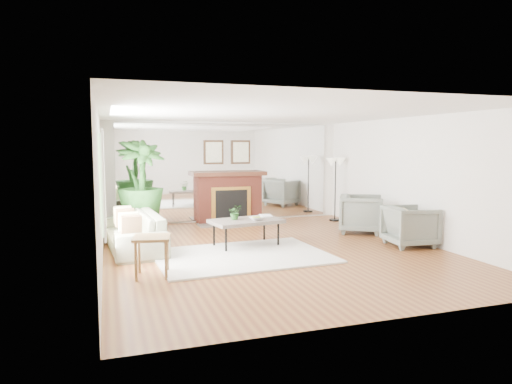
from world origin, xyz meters
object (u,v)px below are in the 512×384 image
object	(u,v)px
armchair_back	(361,214)
floor_lamp	(336,167)
coffee_table	(246,222)
potted_ficus	(141,185)
sofa	(134,231)
side_table	(152,243)
fireplace	(229,196)
armchair_front	(410,226)

from	to	relation	value
armchair_back	floor_lamp	world-z (taller)	floor_lamp
coffee_table	potted_ficus	size ratio (longest dim) A/B	0.70
sofa	potted_ficus	distance (m)	1.50
coffee_table	side_table	bearing A→B (deg)	-142.67
potted_ficus	sofa	bearing A→B (deg)	-100.97
coffee_table	floor_lamp	bearing A→B (deg)	35.40
sofa	side_table	xyz separation A→B (m)	(0.16, -1.92, 0.17)
fireplace	coffee_table	distance (m)	2.81
coffee_table	sofa	world-z (taller)	sofa
fireplace	side_table	world-z (taller)	fireplace
sofa	potted_ficus	size ratio (longest dim) A/B	1.12
fireplace	armchair_front	size ratio (longest dim) A/B	2.40
coffee_table	floor_lamp	xyz separation A→B (m)	(3.02, 2.15, 0.89)
sofa	armchair_back	xyz separation A→B (m)	(4.87, 0.09, 0.09)
armchair_back	armchair_front	size ratio (longest dim) A/B	1.08
sofa	armchair_front	distance (m)	5.24
armchair_back	coffee_table	bearing A→B (deg)	131.86
sofa	armchair_front	size ratio (longest dim) A/B	2.67
potted_ficus	floor_lamp	distance (m)	4.85
side_table	floor_lamp	bearing A→B (deg)	36.15
armchair_front	side_table	size ratio (longest dim) A/B	1.40
sofa	armchair_front	bearing A→B (deg)	69.75
fireplace	armchair_back	distance (m)	3.28
armchair_back	armchair_front	xyz separation A→B (m)	(0.17, -1.49, -0.03)
fireplace	armchair_back	xyz separation A→B (m)	(2.42, -2.20, -0.24)
armchair_back	floor_lamp	bearing A→B (deg)	23.31
armchair_back	side_table	bearing A→B (deg)	143.54
fireplace	coffee_table	xyz separation A→B (m)	(-0.40, -2.77, -0.18)
coffee_table	armchair_back	world-z (taller)	armchair_back
armchair_back	potted_ficus	size ratio (longest dim) A/B	0.45
potted_ficus	floor_lamp	size ratio (longest dim) A/B	1.27
coffee_table	side_table	xyz separation A→B (m)	(-1.89, -1.44, 0.02)
sofa	armchair_back	distance (m)	4.87
sofa	floor_lamp	bearing A→B (deg)	103.48
fireplace	coffee_table	size ratio (longest dim) A/B	1.44
fireplace	floor_lamp	bearing A→B (deg)	-13.37
floor_lamp	side_table	bearing A→B (deg)	-143.85
potted_ficus	floor_lamp	bearing A→B (deg)	4.70
fireplace	sofa	bearing A→B (deg)	-136.92
side_table	floor_lamp	distance (m)	6.15
armchair_front	potted_ficus	xyz separation A→B (m)	(-4.80, 2.67, 0.70)
fireplace	sofa	world-z (taller)	fireplace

